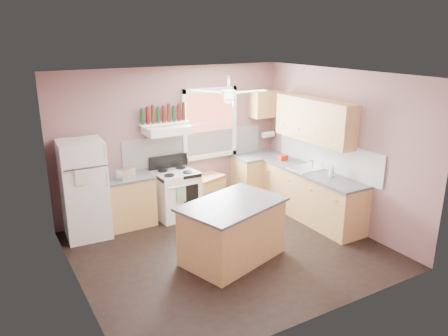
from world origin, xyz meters
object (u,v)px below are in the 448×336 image
toaster (126,174)px  stove (176,194)px  cart (207,191)px  island (232,232)px  refrigerator (84,190)px

toaster → stove: (0.92, 0.05, -0.56)m
cart → island: 2.12m
refrigerator → toaster: size_ratio=5.84×
refrigerator → toaster: (0.70, -0.05, 0.17)m
refrigerator → stove: refrigerator is taller
island → stove: bearing=74.9°
refrigerator → toaster: bearing=-0.5°
stove → refrigerator: bearing=176.0°
stove → toaster: bearing=179.1°
refrigerator → toaster: 0.72m
refrigerator → cart: (2.34, 0.13, -0.51)m
toaster → cart: toaster is taller
refrigerator → island: size_ratio=1.15×
stove → cart: (0.72, 0.13, -0.12)m
cart → island: (-0.66, -2.01, 0.12)m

